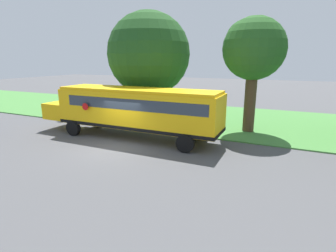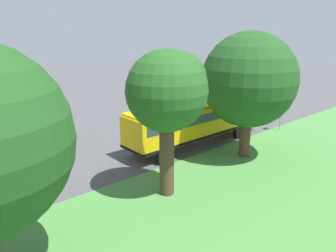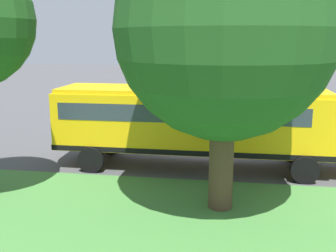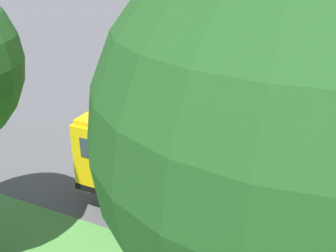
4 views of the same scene
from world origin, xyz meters
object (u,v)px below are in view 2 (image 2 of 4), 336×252
object	(u,v)px
oak_tree_beside_bus	(248,80)
school_bus	(193,120)
stop_sign	(281,111)
pickup_truck	(240,98)
oak_tree_roadside_mid	(169,90)

from	to	relation	value
oak_tree_beside_bus	school_bus	bearing A→B (deg)	14.20
oak_tree_beside_bus	stop_sign	distance (m)	8.09
pickup_truck	oak_tree_roadside_mid	world-z (taller)	oak_tree_roadside_mid
pickup_truck	oak_tree_roadside_mid	bearing A→B (deg)	117.30
oak_tree_beside_bus	stop_sign	bearing A→B (deg)	-77.96
oak_tree_beside_bus	stop_sign	xyz separation A→B (m)	(1.52, -7.11, -3.55)
school_bus	oak_tree_beside_bus	world-z (taller)	oak_tree_beside_bus
pickup_truck	stop_sign	size ratio (longest dim) A/B	1.97
oak_tree_beside_bus	oak_tree_roadside_mid	world-z (taller)	oak_tree_beside_bus
school_bus	pickup_truck	distance (m)	13.18
oak_tree_roadside_mid	school_bus	bearing A→B (deg)	-53.99
oak_tree_roadside_mid	stop_sign	world-z (taller)	oak_tree_roadside_mid
oak_tree_roadside_mid	stop_sign	distance (m)	15.05
school_bus	pickup_truck	world-z (taller)	school_bus
pickup_truck	oak_tree_beside_bus	size ratio (longest dim) A/B	0.65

